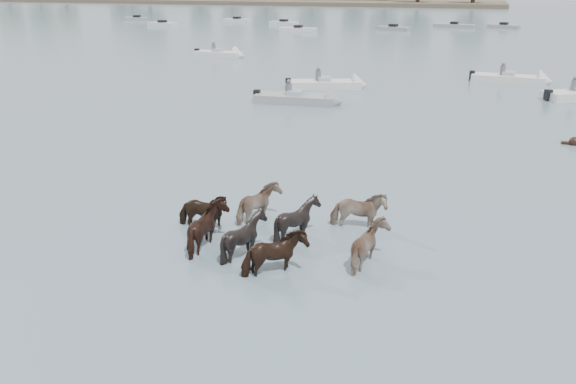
% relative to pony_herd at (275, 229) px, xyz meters
% --- Properties ---
extents(ground, '(400.00, 400.00, 0.00)m').
position_rel_pony_herd_xyz_m(ground, '(0.55, -1.26, -0.43)').
color(ground, '#4C616E').
rests_on(ground, ground).
extents(shoreline, '(160.00, 30.00, 1.00)m').
position_rel_pony_herd_xyz_m(shoreline, '(-69.45, 148.74, 0.07)').
color(shoreline, '#4C4233').
rests_on(shoreline, ground).
extents(pony_herd, '(6.47, 4.66, 1.41)m').
position_rel_pony_herd_xyz_m(pony_herd, '(0.00, 0.00, 0.00)').
color(pony_herd, black).
rests_on(pony_herd, ground).
extents(swimming_pony, '(0.72, 0.44, 0.44)m').
position_rel_pony_herd_xyz_m(swimming_pony, '(8.92, 13.15, -0.33)').
color(swimming_pony, black).
rests_on(swimming_pony, ground).
extents(motorboat_a, '(5.34, 3.17, 1.92)m').
position_rel_pony_herd_xyz_m(motorboat_a, '(-3.84, 23.30, -0.21)').
color(motorboat_a, silver).
rests_on(motorboat_a, ground).
extents(motorboat_b, '(5.23, 1.88, 1.92)m').
position_rel_pony_herd_xyz_m(motorboat_b, '(-4.18, 17.98, -0.21)').
color(motorboat_b, gray).
rests_on(motorboat_b, ground).
extents(motorboat_c, '(5.41, 1.99, 1.92)m').
position_rel_pony_herd_xyz_m(motorboat_c, '(7.58, 29.00, -0.21)').
color(motorboat_c, silver).
rests_on(motorboat_c, ground).
extents(motorboat_f, '(4.96, 1.86, 1.92)m').
position_rel_pony_herd_xyz_m(motorboat_f, '(-16.89, 35.53, -0.21)').
color(motorboat_f, silver).
rests_on(motorboat_f, ground).
extents(distant_flotilla, '(105.78, 20.96, 0.93)m').
position_rel_pony_herd_xyz_m(distant_flotilla, '(1.94, 72.52, -0.17)').
color(distant_flotilla, gray).
rests_on(distant_flotilla, ground).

